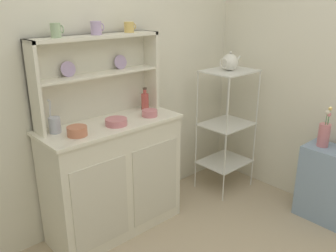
{
  "coord_description": "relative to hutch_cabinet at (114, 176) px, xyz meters",
  "views": [
    {
      "loc": [
        -1.34,
        -0.78,
        1.78
      ],
      "look_at": [
        0.39,
        1.12,
        0.87
      ],
      "focal_mm": 38.31,
      "sensor_mm": 36.0,
      "label": 1
    }
  ],
  "objects": [
    {
      "name": "cup_lilac_1",
      "position": [
        0.0,
        0.12,
        1.12
      ],
      "size": [
        0.09,
        0.08,
        0.09
      ],
      "color": "#B79ECC",
      "rests_on": "hutch_shelf_unit"
    },
    {
      "name": "hutch_shelf_unit",
      "position": [
        0.0,
        0.16,
        0.81
      ],
      "size": [
        1.01,
        0.18,
        0.63
      ],
      "color": "silver",
      "rests_on": "hutch_cabinet"
    },
    {
      "name": "flower_vase",
      "position": [
        1.4,
        -0.99,
        0.28
      ],
      "size": [
        0.09,
        0.09,
        0.34
      ],
      "color": "#D17A84",
      "rests_on": "side_shelf_blue"
    },
    {
      "name": "hutch_cabinet",
      "position": [
        0.0,
        0.0,
        0.0
      ],
      "size": [
        1.08,
        0.45,
        0.91
      ],
      "color": "silver",
      "rests_on": "ground"
    },
    {
      "name": "cup_gold_2",
      "position": [
        0.29,
        0.12,
        1.11
      ],
      "size": [
        0.09,
        0.07,
        0.08
      ],
      "color": "#DBB760",
      "rests_on": "hutch_shelf_unit"
    },
    {
      "name": "porcelain_teapot",
      "position": [
        1.19,
        -0.15,
        0.78
      ],
      "size": [
        0.24,
        0.15,
        0.17
      ],
      "color": "white",
      "rests_on": "bakers_rack"
    },
    {
      "name": "utensil_jar",
      "position": [
        -0.4,
        0.08,
        0.5
      ],
      "size": [
        0.08,
        0.08,
        0.24
      ],
      "color": "#B2B7C6",
      "rests_on": "hutch_cabinet"
    },
    {
      "name": "bakers_rack",
      "position": [
        1.19,
        -0.15,
        0.24
      ],
      "size": [
        0.46,
        0.38,
        1.17
      ],
      "color": "silver",
      "rests_on": "ground"
    },
    {
      "name": "cup_sage_0",
      "position": [
        -0.3,
        0.12,
        1.12
      ],
      "size": [
        0.08,
        0.07,
        0.09
      ],
      "color": "#9EB78E",
      "rests_on": "hutch_shelf_unit"
    },
    {
      "name": "jam_bottle",
      "position": [
        0.4,
        0.09,
        0.52
      ],
      "size": [
        0.06,
        0.06,
        0.18
      ],
      "color": "#B74C47",
      "rests_on": "hutch_cabinet"
    },
    {
      "name": "bowl_cream_small",
      "position": [
        0.31,
        -0.07,
        0.47
      ],
      "size": [
        0.12,
        0.12,
        0.05
      ],
      "primitive_type": "cylinder",
      "color": "#D17A84",
      "rests_on": "hutch_cabinet"
    },
    {
      "name": "bowl_mixing_large",
      "position": [
        -0.31,
        -0.07,
        0.48
      ],
      "size": [
        0.14,
        0.14,
        0.06
      ],
      "primitive_type": "cylinder",
      "color": "#C67556",
      "rests_on": "hutch_cabinet"
    },
    {
      "name": "wall_back",
      "position": [
        -0.04,
        0.26,
        0.78
      ],
      "size": [
        3.84,
        0.05,
        2.5
      ],
      "primitive_type": "cube",
      "color": "silver",
      "rests_on": "ground"
    },
    {
      "name": "bowl_floral_medium",
      "position": [
        0.0,
        -0.07,
        0.47
      ],
      "size": [
        0.16,
        0.16,
        0.05
      ],
      "primitive_type": "cylinder",
      "color": "#D17A84",
      "rests_on": "hutch_cabinet"
    },
    {
      "name": "side_shelf_blue",
      "position": [
        1.4,
        -1.1,
        -0.15
      ],
      "size": [
        0.28,
        0.48,
        0.64
      ],
      "primitive_type": "cube",
      "color": "#849EBC",
      "rests_on": "ground"
    }
  ]
}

